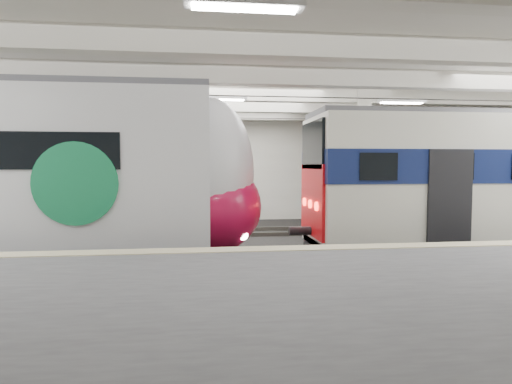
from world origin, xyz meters
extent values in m
cube|color=black|center=(0.00, 0.00, -0.05)|extent=(36.00, 24.00, 0.10)
cube|color=silver|center=(0.00, 0.00, 5.55)|extent=(36.00, 24.00, 0.20)
cube|color=beige|center=(0.00, 10.00, 2.75)|extent=(30.00, 0.10, 5.50)
cube|color=beige|center=(0.00, -10.00, 2.75)|extent=(30.00, 0.10, 5.50)
cube|color=#4D4D4F|center=(0.00, -6.50, 0.55)|extent=(30.00, 7.00, 1.10)
cube|color=beige|center=(0.00, -3.25, 1.11)|extent=(30.00, 0.50, 0.02)
cube|color=beige|center=(-3.00, 3.00, 2.75)|extent=(0.50, 0.50, 5.50)
cube|color=beige|center=(5.00, 3.00, 2.75)|extent=(0.50, 0.50, 5.50)
cube|color=beige|center=(0.00, 0.00, 5.25)|extent=(30.00, 18.00, 0.50)
cube|color=#59544C|center=(0.00, 0.00, 0.08)|extent=(30.00, 1.52, 0.16)
cube|color=#59544C|center=(0.00, 5.50, 0.08)|extent=(30.00, 1.52, 0.16)
cylinder|color=black|center=(0.00, 0.00, 4.70)|extent=(30.00, 0.03, 0.03)
cylinder|color=black|center=(0.00, 5.50, 4.70)|extent=(30.00, 0.03, 0.03)
cube|color=white|center=(0.00, -2.00, 4.92)|extent=(26.00, 8.40, 0.12)
ellipsoid|color=silver|center=(-0.43, 0.00, 2.60)|extent=(2.47, 3.05, 4.11)
ellipsoid|color=#B20E38|center=(-0.31, 0.00, 1.67)|extent=(2.62, 3.12, 2.51)
cylinder|color=#17834D|center=(-3.51, -1.59, 2.39)|extent=(1.93, 0.06, 1.93)
cube|color=red|center=(2.46, 0.00, 1.82)|extent=(0.08, 2.40, 2.02)
cube|color=black|center=(2.46, 0.00, 3.36)|extent=(0.08, 2.26, 1.32)
cube|color=silver|center=(-8.00, 5.50, 2.23)|extent=(12.80, 2.83, 3.46)
cube|color=#17834D|center=(-8.00, 5.50, 2.69)|extent=(12.84, 2.89, 0.73)
cube|color=#4C4C51|center=(-8.00, 5.50, 4.05)|extent=(12.79, 2.38, 0.16)
cube|color=black|center=(-8.00, 5.50, 0.30)|extent=(12.79, 2.56, 0.60)
camera|label=1|loc=(-0.53, -11.78, 2.81)|focal=30.00mm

